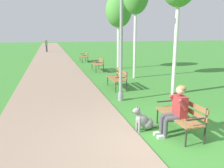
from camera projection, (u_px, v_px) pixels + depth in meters
The scene contains 11 objects.
ground_plane at pixel (163, 143), 5.17m from camera, with size 120.00×120.00×0.00m, color #3D8433.
paved_path at pixel (51, 54), 27.17m from camera, with size 3.53×60.00×0.04m, color gray.
park_bench_near at pixel (181, 113), 5.62m from camera, with size 0.55×1.50×0.85m.
park_bench_mid at pixel (118, 77), 10.21m from camera, with size 0.55×1.50×0.85m.
park_bench_far at pixel (98, 63), 14.92m from camera, with size 0.55×1.50×0.85m.
park_bench_furthest at pixel (84, 56), 19.53m from camera, with size 0.55×1.50×0.85m.
person_seated_on_near_bench at pixel (176, 109), 5.47m from camera, with size 0.74×0.49×1.25m.
dog_grey at pixel (144, 121), 5.82m from camera, with size 0.83×0.36×0.71m.
lamp_post_near at pixel (121, 34), 7.92m from camera, with size 0.24×0.24×4.70m.
birch_tree_fourth at pixel (119, 11), 15.11m from camera, with size 1.75×1.88×5.06m.
pedestrian_distant at pixel (46, 46), 29.34m from camera, with size 0.32×0.22×1.65m.
Camera 1 is at (-2.39, -4.26, 2.47)m, focal length 36.20 mm.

